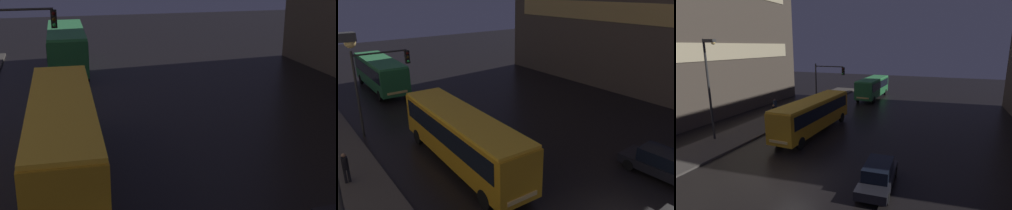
% 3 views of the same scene
% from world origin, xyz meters
% --- Properties ---
extents(bus_near, '(2.66, 11.20, 3.18)m').
position_xyz_m(bus_near, '(-3.06, 8.76, 1.96)').
color(bus_near, orange).
rests_on(bus_near, ground).
extents(bus_far, '(2.84, 10.01, 3.14)m').
position_xyz_m(bus_far, '(-2.12, 26.74, 1.94)').
color(bus_far, '#236B38').
rests_on(bus_far, ground).
extents(traffic_light_main, '(3.83, 0.35, 5.92)m').
position_xyz_m(traffic_light_main, '(-5.24, 16.30, 4.06)').
color(traffic_light_main, '#2D2D2D').
rests_on(traffic_light_main, ground).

